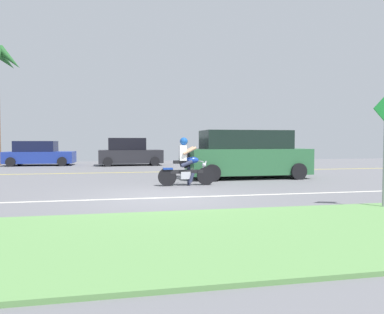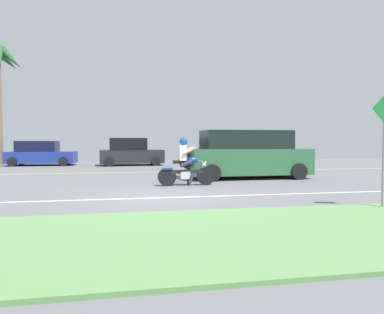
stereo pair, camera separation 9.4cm
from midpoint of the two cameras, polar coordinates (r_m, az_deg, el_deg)
The scene contains 8 objects.
ground at distance 12.49m, azimuth -6.12°, elevation -4.41°, with size 56.00×30.00×0.04m, color slate.
grass_median at distance 5.56m, azimuth 0.46°, elevation -12.61°, with size 56.00×3.80×0.06m, color #5B8C4C.
lane_line_near at distance 9.42m, azimuth -4.45°, elevation -6.52°, with size 50.40×0.12×0.01m, color silver.
lane_line_far at distance 17.28m, azimuth -7.52°, elevation -2.42°, with size 50.40×0.12×0.01m, color yellow.
motorcyclist at distance 11.89m, azimuth -1.16°, elevation -1.33°, with size 1.94×0.63×1.62m.
suv_nearby at distance 14.54m, azimuth 8.54°, elevation 0.33°, with size 5.03×2.21×1.92m.
parked_car_0 at distance 23.84m, azimuth -23.46°, elevation 0.44°, with size 4.09×1.99×1.51m.
parked_car_1 at distance 22.39m, azimuth -10.13°, elevation 0.68°, with size 3.95×2.04×1.70m.
Camera 1 is at (-1.12, -9.34, 1.48)m, focal length 33.20 mm.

